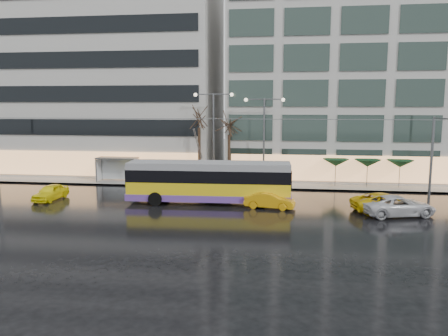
% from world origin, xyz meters
% --- Properties ---
extents(ground, '(140.00, 140.00, 0.00)m').
position_xyz_m(ground, '(0.00, 0.00, 0.00)').
color(ground, black).
rests_on(ground, ground).
extents(sidewalk, '(80.00, 10.00, 0.15)m').
position_xyz_m(sidewalk, '(2.00, 14.00, 0.07)').
color(sidewalk, gray).
rests_on(sidewalk, ground).
extents(kerb, '(80.00, 0.10, 0.15)m').
position_xyz_m(kerb, '(2.00, 9.05, 0.07)').
color(kerb, slate).
rests_on(kerb, ground).
extents(building_left, '(34.00, 14.00, 22.00)m').
position_xyz_m(building_left, '(-16.00, 19.00, 11.15)').
color(building_left, '#B7B4AF').
rests_on(building_left, sidewalk).
extents(building_right, '(32.00, 14.00, 25.00)m').
position_xyz_m(building_right, '(19.00, 19.00, 12.65)').
color(building_right, '#B7B4AF').
rests_on(building_right, sidewalk).
extents(trolleybus, '(13.40, 5.33, 6.17)m').
position_xyz_m(trolleybus, '(2.88, 2.62, 1.67)').
color(trolleybus, yellow).
rests_on(trolleybus, ground).
extents(catenary, '(42.24, 5.12, 7.00)m').
position_xyz_m(catenary, '(1.00, 7.94, 4.25)').
color(catenary, '#595B60').
rests_on(catenary, ground).
extents(bus_shelter, '(4.20, 1.60, 2.51)m').
position_xyz_m(bus_shelter, '(-8.38, 10.69, 1.96)').
color(bus_shelter, '#595B60').
rests_on(bus_shelter, sidewalk).
extents(street_lamp_near, '(3.96, 0.36, 9.03)m').
position_xyz_m(street_lamp_near, '(2.00, 10.80, 5.99)').
color(street_lamp_near, '#595B60').
rests_on(street_lamp_near, sidewalk).
extents(street_lamp_far, '(3.96, 0.36, 8.53)m').
position_xyz_m(street_lamp_far, '(7.00, 10.80, 5.71)').
color(street_lamp_far, '#595B60').
rests_on(street_lamp_far, sidewalk).
extents(tree_a, '(3.20, 3.20, 8.40)m').
position_xyz_m(tree_a, '(0.50, 11.00, 7.09)').
color(tree_a, black).
rests_on(tree_a, sidewalk).
extents(tree_b, '(3.20, 3.20, 7.70)m').
position_xyz_m(tree_b, '(3.50, 11.20, 6.40)').
color(tree_b, black).
rests_on(tree_b, sidewalk).
extents(parasol_a, '(2.50, 2.50, 2.65)m').
position_xyz_m(parasol_a, '(14.00, 11.00, 2.45)').
color(parasol_a, '#595B60').
rests_on(parasol_a, sidewalk).
extents(parasol_b, '(2.50, 2.50, 2.65)m').
position_xyz_m(parasol_b, '(17.00, 11.00, 2.45)').
color(parasol_b, '#595B60').
rests_on(parasol_b, sidewalk).
extents(parasol_c, '(2.50, 2.50, 2.65)m').
position_xyz_m(parasol_c, '(20.00, 11.00, 2.45)').
color(parasol_c, '#595B60').
rests_on(parasol_c, sidewalk).
extents(taxi_a, '(1.77, 3.97, 1.32)m').
position_xyz_m(taxi_a, '(-10.69, 2.01, 0.66)').
color(taxi_a, '#FDED0D').
rests_on(taxi_a, ground).
extents(taxi_b, '(4.06, 1.91, 1.29)m').
position_xyz_m(taxi_b, '(7.88, 1.41, 0.64)').
color(taxi_b, orange).
rests_on(taxi_b, ground).
extents(taxi_c, '(5.50, 3.43, 1.42)m').
position_xyz_m(taxi_c, '(16.61, 1.41, 0.71)').
color(taxi_c, yellow).
rests_on(taxi_c, ground).
extents(sedan_silver, '(5.79, 3.78, 1.48)m').
position_xyz_m(sedan_silver, '(17.25, 0.39, 0.74)').
color(sedan_silver, silver).
rests_on(sedan_silver, ground).
extents(pedestrian_a, '(1.23, 1.24, 2.19)m').
position_xyz_m(pedestrian_a, '(-4.25, 10.07, 1.58)').
color(pedestrian_a, black).
rests_on(pedestrian_a, sidewalk).
extents(pedestrian_b, '(1.07, 0.95, 1.85)m').
position_xyz_m(pedestrian_b, '(-4.81, 10.51, 1.08)').
color(pedestrian_b, black).
rests_on(pedestrian_b, sidewalk).
extents(pedestrian_c, '(1.20, 0.97, 2.11)m').
position_xyz_m(pedestrian_c, '(-9.09, 11.76, 1.26)').
color(pedestrian_c, black).
rests_on(pedestrian_c, sidewalk).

